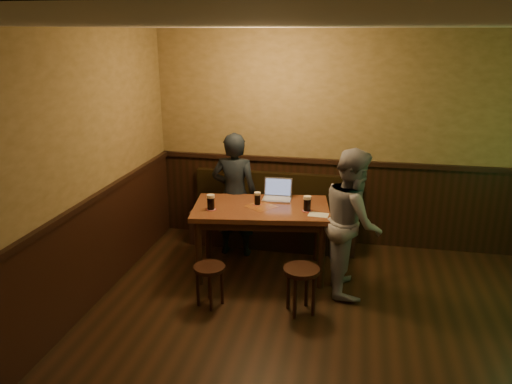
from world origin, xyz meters
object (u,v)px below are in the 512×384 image
object	(u,v)px
stool_right	(301,277)
laptop	(277,194)
pub_table	(261,215)
person_grey	(352,221)
pint_right	(307,203)
person_suit	(235,195)
stool_left	(210,274)
pint_mid	(257,198)
pint_left	(211,202)
bench	(273,221)

from	to	relation	value
stool_right	laptop	world-z (taller)	laptop
pub_table	person_grey	bearing A→B (deg)	-19.35
pub_table	pint_right	xyz separation A→B (m)	(0.54, -0.04, 0.20)
person_suit	stool_left	bearing A→B (deg)	91.17
stool_left	pint_mid	xyz separation A→B (m)	(0.32, 0.91, 0.55)
laptop	stool_left	bearing A→B (deg)	-115.30
stool_right	pub_table	bearing A→B (deg)	125.19
pint_mid	stool_right	bearing A→B (deg)	-53.96
stool_left	pint_right	bearing A→B (deg)	41.83
pint_right	pint_left	bearing A→B (deg)	-170.80
pint_left	person_grey	bearing A→B (deg)	0.43
stool_left	pint_right	size ratio (longest dim) A/B	2.54
stool_left	laptop	distance (m)	1.39
pint_right	person_suit	bearing A→B (deg)	152.85
bench	person_suit	distance (m)	0.77
laptop	person_grey	bearing A→B (deg)	-31.57
stool_right	laptop	xyz separation A→B (m)	(-0.44, 1.13, 0.49)
pub_table	pint_left	distance (m)	0.61
pub_table	pint_mid	xyz separation A→B (m)	(-0.05, 0.05, 0.19)
pint_mid	pint_right	size ratio (longest dim) A/B	0.88
bench	pint_right	world-z (taller)	pint_right
pint_left	pint_right	xyz separation A→B (m)	(1.07, 0.17, -0.00)
bench	person_suit	size ratio (longest dim) A/B	1.38
pub_table	person_suit	distance (m)	0.63
bench	pub_table	size ratio (longest dim) A/B	1.32
laptop	person_grey	size ratio (longest dim) A/B	0.21
pint_mid	pint_right	bearing A→B (deg)	-8.76
stool_right	person_grey	xyz separation A→B (m)	(0.47, 0.61, 0.41)
person_grey	stool_left	bearing A→B (deg)	106.90
bench	pub_table	bearing A→B (deg)	-90.00
stool_left	stool_right	xyz separation A→B (m)	(0.95, 0.04, 0.04)
pub_table	pint_right	size ratio (longest dim) A/B	9.45
stool_left	pint_mid	size ratio (longest dim) A/B	2.90
bench	stool_left	xyz separation A→B (m)	(-0.38, -1.73, 0.05)
stool_right	pint_right	bearing A→B (deg)	92.89
bench	stool_right	distance (m)	1.78
pint_mid	person_grey	size ratio (longest dim) A/B	0.10
stool_left	pint_left	world-z (taller)	pint_left
pint_right	person_suit	distance (m)	1.09
pub_table	laptop	size ratio (longest dim) A/B	4.83
bench	laptop	distance (m)	0.81
stool_right	pint_left	bearing A→B (deg)	151.74
laptop	pint_mid	bearing A→B (deg)	-127.10
pub_table	pint_mid	size ratio (longest dim) A/B	10.79
pub_table	pint_mid	world-z (taller)	pint_mid
stool_left	stool_right	size ratio (longest dim) A/B	0.90
bench	stool_right	bearing A→B (deg)	-71.13
bench	pint_mid	xyz separation A→B (m)	(-0.05, -0.82, 0.60)
stool_left	pint_mid	distance (m)	1.11
bench	person_grey	world-z (taller)	person_grey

